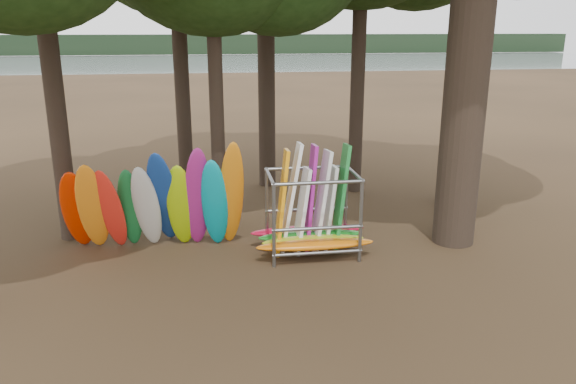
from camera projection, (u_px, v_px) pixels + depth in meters
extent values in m
plane|color=#47331E|center=(288.00, 263.00, 14.09)|extent=(120.00, 120.00, 0.00)
plane|color=gray|center=(217.00, 73.00, 70.97)|extent=(160.00, 160.00, 0.00)
cube|color=black|center=(210.00, 44.00, 117.80)|extent=(160.00, 4.00, 4.00)
cylinder|color=black|center=(44.00, 3.00, 13.98)|extent=(0.50, 0.50, 12.50)
cylinder|color=black|center=(179.00, 30.00, 17.60)|extent=(0.48, 0.48, 11.17)
cylinder|color=black|center=(266.00, 1.00, 19.18)|extent=(0.61, 0.61, 13.06)
cylinder|color=black|center=(360.00, 22.00, 18.63)|extent=(0.48, 0.48, 11.66)
cylinder|color=black|center=(215.00, 49.00, 15.30)|extent=(0.40, 0.40, 10.19)
cylinder|color=black|center=(459.00, 12.00, 17.06)|extent=(0.54, 0.54, 12.25)
ellipsoid|color=red|center=(77.00, 210.00, 14.31)|extent=(0.88, 1.66, 2.53)
ellipsoid|color=orange|center=(93.00, 208.00, 14.07)|extent=(0.88, 1.90, 2.77)
ellipsoid|color=red|center=(111.00, 210.00, 14.19)|extent=(0.78, 1.69, 2.58)
ellipsoid|color=#16682F|center=(130.00, 208.00, 14.53)|extent=(0.64, 1.27, 2.44)
ellipsoid|color=beige|center=(147.00, 207.00, 14.45)|extent=(0.86, 1.55, 2.58)
ellipsoid|color=navy|center=(164.00, 199.00, 14.52)|extent=(0.89, 1.98, 2.95)
ellipsoid|color=#94BB08|center=(181.00, 206.00, 14.60)|extent=(0.80, 1.25, 2.52)
ellipsoid|color=#981D70|center=(198.00, 198.00, 14.49)|extent=(0.83, 1.43, 2.98)
ellipsoid|color=#0590A0|center=(215.00, 204.00, 14.53)|extent=(0.83, 1.34, 2.68)
ellipsoid|color=orange|center=(231.00, 195.00, 14.49)|extent=(0.77, 1.50, 3.13)
ellipsoid|color=orange|center=(315.00, 245.00, 14.12)|extent=(3.03, 0.55, 0.24)
ellipsoid|color=#A4AE17|center=(313.00, 241.00, 14.38)|extent=(2.67, 0.55, 0.24)
ellipsoid|color=#19731D|center=(311.00, 235.00, 14.74)|extent=(2.78, 0.55, 0.24)
ellipsoid|color=red|center=(308.00, 230.00, 15.10)|extent=(3.10, 0.55, 0.24)
cube|color=orange|center=(282.00, 203.00, 14.29)|extent=(0.42, 0.78, 2.76)
cube|color=white|center=(290.00, 198.00, 14.50)|extent=(0.63, 0.79, 2.88)
cube|color=silver|center=(302.00, 211.00, 14.43)|extent=(0.47, 0.78, 2.27)
cube|color=#9E1A8C|center=(310.00, 199.00, 14.59)|extent=(0.35, 0.79, 2.82)
cube|color=silver|center=(321.00, 202.00, 14.49)|extent=(0.54, 0.82, 2.70)
cube|color=silver|center=(329.00, 208.00, 14.72)|extent=(0.39, 0.75, 2.25)
cube|color=#1B7C31|center=(340.00, 199.00, 14.55)|extent=(0.43, 0.79, 2.84)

